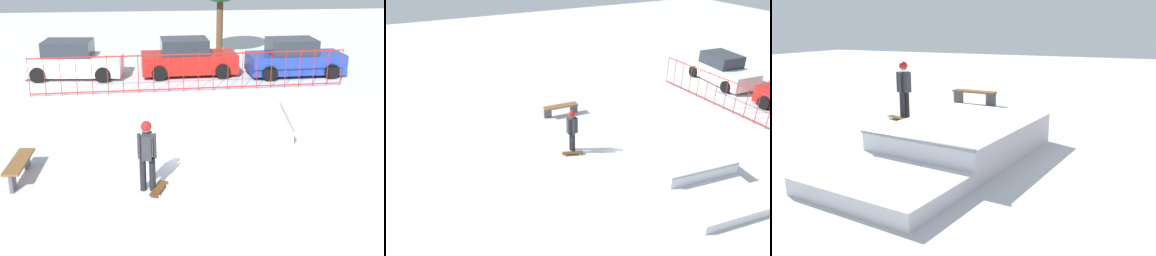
# 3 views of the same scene
# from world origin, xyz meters

# --- Properties ---
(ground_plane) EXTENTS (60.00, 60.00, 0.00)m
(ground_plane) POSITION_xyz_m (0.00, 0.00, 0.00)
(ground_plane) COLOR silver
(skate_ramp) EXTENTS (5.65, 3.18, 0.74)m
(skate_ramp) POSITION_xyz_m (0.98, 0.49, 0.32)
(skate_ramp) COLOR silver
(skate_ramp) RESTS_ON ground
(skater) EXTENTS (0.44, 0.40, 1.73)m
(skater) POSITION_xyz_m (-1.78, -2.50, 1.01)
(skater) COLOR black
(skater) RESTS_ON ground
(skateboard) EXTENTS (0.47, 0.82, 0.09)m
(skateboard) POSITION_xyz_m (-1.54, -2.60, 0.08)
(skateboard) COLOR #593314
(skateboard) RESTS_ON ground
(perimeter_fence) EXTENTS (12.27, 0.53, 1.50)m
(perimeter_fence) POSITION_xyz_m (-0.00, 5.79, 0.77)
(perimeter_fence) COLOR maroon
(perimeter_fence) RESTS_ON ground
(park_bench) EXTENTS (0.48, 1.66, 0.48)m
(park_bench) POSITION_xyz_m (-4.92, -1.58, 0.36)
(park_bench) COLOR brown
(park_bench) RESTS_ON ground
(parked_car_white) EXTENTS (4.23, 2.19, 1.60)m
(parked_car_white) POSITION_xyz_m (-4.85, 8.35, 0.72)
(parked_car_white) COLOR white
(parked_car_white) RESTS_ON ground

